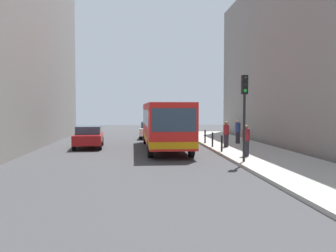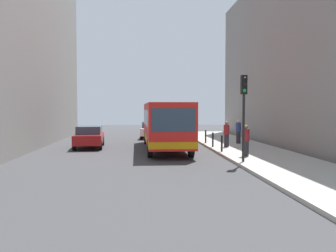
% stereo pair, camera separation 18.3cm
% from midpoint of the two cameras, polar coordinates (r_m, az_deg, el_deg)
% --- Properties ---
extents(ground_plane, '(80.00, 80.00, 0.00)m').
position_cam_midpoint_polar(ground_plane, '(20.09, -0.24, -4.93)').
color(ground_plane, '#38383A').
extents(sidewalk, '(4.40, 40.00, 0.15)m').
position_cam_midpoint_polar(sidewalk, '(21.16, 14.55, -4.42)').
color(sidewalk, '#ADA89E').
rests_on(sidewalk, ground).
extents(building_right, '(7.00, 32.00, 13.03)m').
position_cam_midpoint_polar(building_right, '(27.41, 24.28, 10.54)').
color(building_right, gray).
rests_on(building_right, ground).
extents(bus, '(2.64, 11.05, 3.00)m').
position_cam_midpoint_polar(bus, '(24.10, -0.27, 0.47)').
color(bus, red).
rests_on(bus, ground).
extents(car_beside_bus, '(2.06, 4.49, 1.48)m').
position_cam_midpoint_polar(car_beside_bus, '(25.66, -11.90, -1.56)').
color(car_beside_bus, maroon).
rests_on(car_beside_bus, ground).
extents(car_behind_bus, '(2.10, 4.51, 1.48)m').
position_cam_midpoint_polar(car_behind_bus, '(33.18, -2.37, -0.54)').
color(car_behind_bus, silver).
rests_on(car_behind_bus, ground).
extents(traffic_light, '(0.28, 0.33, 4.10)m').
position_cam_midpoint_polar(traffic_light, '(17.75, 11.96, 3.72)').
color(traffic_light, black).
rests_on(traffic_light, sidewalk).
extents(bollard_near, '(0.11, 0.11, 0.95)m').
position_cam_midpoint_polar(bollard_near, '(21.85, 8.57, -2.69)').
color(bollard_near, black).
rests_on(bollard_near, sidewalk).
extents(bollard_mid, '(0.11, 0.11, 0.95)m').
position_cam_midpoint_polar(bollard_mid, '(24.44, 7.18, -2.11)').
color(bollard_mid, black).
rests_on(bollard_mid, sidewalk).
extents(bollard_far, '(0.11, 0.11, 0.95)m').
position_cam_midpoint_polar(bollard_far, '(27.04, 6.05, -1.64)').
color(bollard_far, black).
rests_on(bollard_far, sidewalk).
extents(pedestrian_near_signal, '(0.38, 0.38, 1.67)m').
position_cam_midpoint_polar(pedestrian_near_signal, '(19.87, 12.22, -2.23)').
color(pedestrian_near_signal, '#26262D').
rests_on(pedestrian_near_signal, sidewalk).
extents(pedestrian_mid_sidewalk, '(0.38, 0.38, 1.68)m').
position_cam_midpoint_polar(pedestrian_mid_sidewalk, '(24.39, 9.26, -1.27)').
color(pedestrian_mid_sidewalk, '#26262D').
rests_on(pedestrian_mid_sidewalk, sidewalk).
extents(pedestrian_far_sidewalk, '(0.38, 0.38, 1.73)m').
position_cam_midpoint_polar(pedestrian_far_sidewalk, '(27.03, 11.05, -0.84)').
color(pedestrian_far_sidewalk, '#26262D').
rests_on(pedestrian_far_sidewalk, sidewalk).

